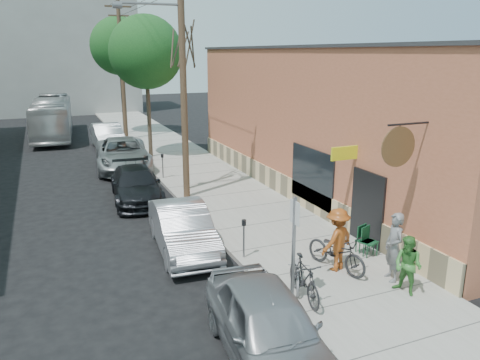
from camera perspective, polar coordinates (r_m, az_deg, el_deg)
name	(u,v)px	position (r m, az deg, el deg)	size (l,w,h in m)	color
ground	(170,268)	(14.63, -8.56, -10.51)	(120.00, 120.00, 0.00)	black
sidewalk	(194,170)	(25.70, -5.61, 1.17)	(4.50, 58.00, 0.15)	#9F9C93
cafe_building	(332,121)	(21.73, 11.20, 7.03)	(6.60, 20.20, 6.61)	#B56143
end_cap_building	(47,55)	(54.83, -22.47, 13.88)	(18.00, 8.00, 12.00)	#969592
sign_post	(294,240)	(11.79, 6.58, -7.24)	(0.07, 0.45, 2.80)	slate
parking_meter_near	(244,232)	(14.47, 0.48, -6.38)	(0.14, 0.14, 1.24)	slate
parking_meter_far	(163,162)	(23.91, -9.42, 2.20)	(0.14, 0.14, 1.24)	slate
utility_pole_near	(182,75)	(19.96, -7.12, 12.56)	(3.57, 0.28, 10.00)	#503A28
utility_pole_far	(122,66)	(35.05, -14.20, 13.28)	(1.80, 0.28, 10.00)	#503A28
tree_bare	(185,126)	(21.44, -6.74, 6.50)	(0.24, 0.24, 5.86)	#44392C
tree_leafy_mid	(146,52)	(28.60, -11.42, 15.01)	(4.26, 4.26, 8.31)	#44392C
tree_leafy_far	(119,46)	(37.82, -14.49, 15.53)	(4.35, 4.35, 8.80)	#44392C
patio_chair_a	(365,240)	(15.41, 15.01, -7.12)	(0.50, 0.50, 0.88)	#124024
patio_chair_b	(369,242)	(15.32, 15.43, -7.27)	(0.50, 0.50, 0.88)	#124024
patron_grey	(394,247)	(13.73, 18.26, -7.75)	(0.72, 0.47, 1.97)	slate
patron_green	(408,266)	(13.17, 19.79, -9.79)	(0.78, 0.60, 1.60)	#397F33
cyclist	(337,240)	(13.94, 11.77, -7.12)	(1.21, 0.70, 1.87)	#944315
cyclist_bike	(337,252)	(14.09, 11.69, -8.55)	(0.74, 2.12, 1.12)	black
parked_bike_a	(304,279)	(12.37, 7.82, -11.84)	(0.53, 1.88, 1.13)	black
parked_bike_b	(298,272)	(13.03, 7.10, -11.03)	(0.56, 1.62, 0.85)	gray
car_0	(269,327)	(10.23, 3.52, -17.46)	(1.89, 4.70, 1.60)	#97989E
car_1	(183,229)	(15.45, -7.00, -5.89)	(1.63, 4.68, 1.54)	#AEAEB6
car_2	(136,185)	(20.99, -12.56, -0.56)	(2.01, 4.94, 1.43)	black
car_3	(123,154)	(26.81, -14.10, 3.08)	(2.82, 6.13, 1.70)	#969A9D
car_4	(108,137)	(32.76, -15.83, 5.11)	(1.78, 5.10, 1.68)	#B4B9BC
bus	(52,117)	(38.58, -21.90, 7.09)	(2.56, 10.94, 3.05)	silver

